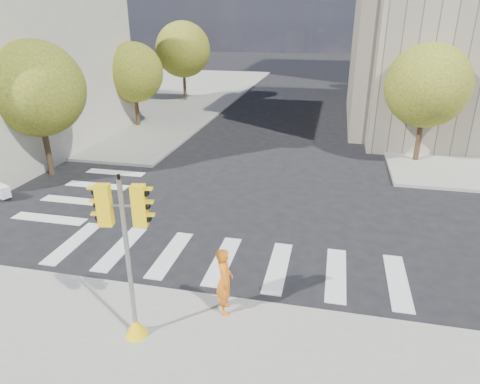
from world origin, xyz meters
The scene contains 12 objects.
ground centered at (0.00, 0.00, 0.00)m, with size 160.00×160.00×0.00m, color black.
sidewalk_far_left centered at (-20.00, 26.00, 0.07)m, with size 28.00×40.00×0.15m, color gray.
tree_lw_near centered at (-10.50, 4.00, 4.20)m, with size 4.40×4.40×6.41m.
tree_lw_mid centered at (-10.50, 14.00, 3.76)m, with size 4.00×4.00×5.77m.
tree_lw_far centered at (-10.50, 24.00, 4.54)m, with size 4.80×4.80×6.95m.
tree_re_near centered at (7.50, 10.00, 4.05)m, with size 4.20×4.20×6.16m.
tree_re_mid centered at (7.50, 22.00, 4.35)m, with size 4.60×4.60×6.66m.
tree_re_far centered at (7.50, 34.00, 3.87)m, with size 4.00×4.00×5.88m.
lamp_near centered at (8.00, 14.00, 4.58)m, with size 0.35×0.18×8.11m.
lamp_far centered at (8.00, 28.00, 4.58)m, with size 0.35×0.18×8.11m.
traffic_signal centered at (-1.22, -5.98, 1.90)m, with size 1.08×0.56×4.17m.
photographer centered at (0.65, -4.60, 1.07)m, with size 0.67×0.44×1.84m, color orange.
Camera 1 is at (3.05, -13.52, 7.37)m, focal length 32.00 mm.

